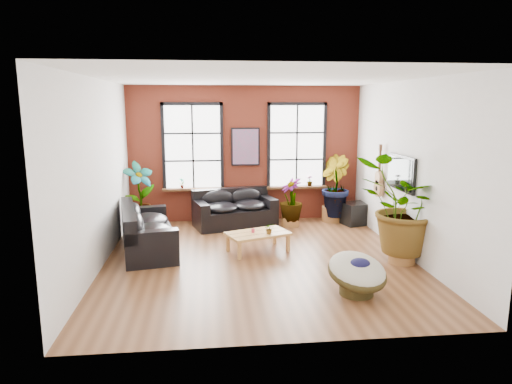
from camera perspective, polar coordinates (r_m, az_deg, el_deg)
room at (r=8.85m, az=0.31°, el=2.61°), size 6.04×6.54×3.54m
sofa_back at (r=11.53m, az=-2.76°, el=-2.19°), size 2.18×1.45×0.92m
sofa_left at (r=9.84m, az=-13.73°, el=-4.73°), size 1.44×2.52×0.94m
coffee_table at (r=9.52m, az=0.23°, el=-5.35°), size 1.44×1.12×0.49m
papasan_chair at (r=7.60m, az=12.54°, el=-9.79°), size 1.20×1.20×0.72m
poster at (r=11.82m, az=-1.33°, el=5.68°), size 0.74×0.06×0.98m
tv_wall_unit at (r=10.06m, az=16.87°, el=1.96°), size 0.13×1.86×1.20m
media_box at (r=11.95m, az=12.38°, el=-2.64°), size 0.79×0.72×0.56m
pot_back_left at (r=11.64m, az=-14.29°, el=-3.59°), size 0.65×0.65×0.36m
pot_back_right at (r=12.17m, az=9.50°, el=-2.69°), size 0.64×0.64×0.39m
pot_right_wall at (r=9.33m, az=17.78°, el=-7.34°), size 0.66×0.66×0.37m
pot_mid at (r=11.60m, az=4.31°, el=-3.39°), size 0.56×0.56×0.33m
floor_plant_back_left at (r=11.51m, az=-14.34°, el=-0.03°), size 0.97×0.90×1.52m
floor_plant_back_right at (r=12.02m, az=9.72°, el=0.78°), size 0.85×0.99×1.59m
floor_plant_right_wall at (r=9.12m, az=17.93°, el=-1.79°), size 2.10×1.97×1.88m
floor_plant_mid at (r=11.47m, az=4.40°, el=-0.94°), size 0.78×0.78×1.08m
table_plant at (r=9.39m, az=1.68°, el=-4.60°), size 0.20×0.17×0.22m
sill_plant_left at (r=11.87m, az=-9.25°, el=1.11°), size 0.17×0.17×0.27m
sill_plant_right at (r=12.15m, az=6.73°, el=1.40°), size 0.19×0.19×0.27m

